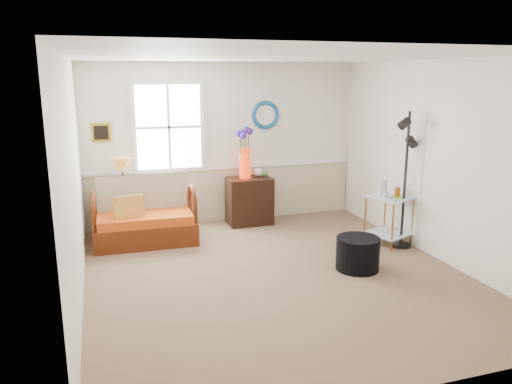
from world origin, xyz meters
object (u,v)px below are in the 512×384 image
object	(u,v)px
cabinet	(249,201)
floor_lamp	(405,181)
loveseat	(145,211)
side_table	(389,220)
ottoman	(358,253)
lamp_stand	(125,214)

from	to	relation	value
cabinet	floor_lamp	bearing A→B (deg)	-44.06
loveseat	floor_lamp	bearing A→B (deg)	-19.27
floor_lamp	side_table	bearing A→B (deg)	132.61
side_table	ottoman	bearing A→B (deg)	-140.80
cabinet	ottoman	bearing A→B (deg)	-71.93
floor_lamp	ottoman	xyz separation A→B (m)	(-1.02, -0.58, -0.75)
lamp_stand	floor_lamp	world-z (taller)	floor_lamp
lamp_stand	ottoman	size ratio (longest dim) A/B	1.15
side_table	floor_lamp	distance (m)	0.64
cabinet	side_table	distance (m)	2.27
cabinet	floor_lamp	distance (m)	2.53
loveseat	lamp_stand	world-z (taller)	loveseat
loveseat	cabinet	xyz separation A→B (m)	(1.73, 0.45, -0.09)
ottoman	floor_lamp	bearing A→B (deg)	29.61
floor_lamp	lamp_stand	bearing A→B (deg)	157.82
loveseat	side_table	bearing A→B (deg)	-17.63
side_table	floor_lamp	xyz separation A→B (m)	(0.12, -0.15, 0.61)
loveseat	cabinet	world-z (taller)	loveseat
side_table	floor_lamp	size ratio (longest dim) A/B	0.37
loveseat	ottoman	distance (m)	3.09
floor_lamp	cabinet	bearing A→B (deg)	139.00
loveseat	cabinet	size ratio (longest dim) A/B	1.88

